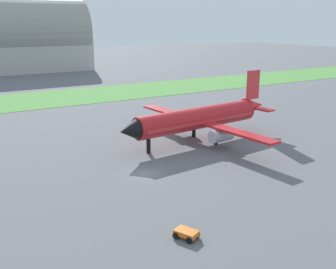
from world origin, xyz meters
TOP-DOWN VIEW (x-y plane):
  - ground_plane at (0.00, 0.00)m, footprint 600.00×600.00m
  - grass_taxiway_strip at (0.00, 69.08)m, footprint 360.00×28.00m
  - airplane_midfield_jet at (17.01, 9.78)m, footprint 35.04×35.67m
  - baggage_cart_midfield at (-5.02, -18.63)m, footprint 2.57×2.89m
  - hangar_distant at (12.22, 144.87)m, footprint 60.96×29.41m

SIDE VIEW (x-z plane):
  - ground_plane at x=0.00m, z-range 0.00..0.00m
  - grass_taxiway_strip at x=0.00m, z-range 0.00..0.08m
  - baggage_cart_midfield at x=-5.02m, z-range 0.12..1.02m
  - airplane_midfield_jet at x=17.01m, z-range -1.76..10.84m
  - hangar_distant at x=12.22m, z-range -1.76..30.73m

